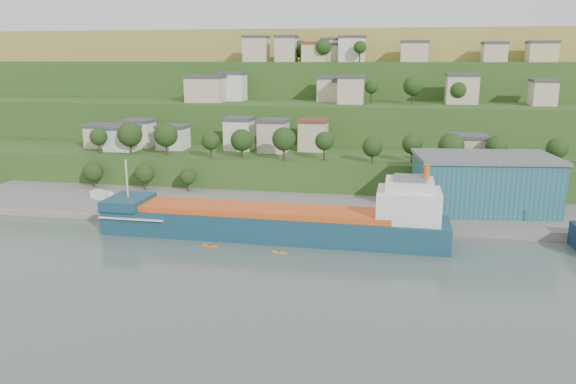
% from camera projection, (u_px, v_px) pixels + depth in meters
% --- Properties ---
extents(ground, '(500.00, 500.00, 0.00)m').
position_uv_depth(ground, '(295.00, 251.00, 108.21)').
color(ground, '#495952').
rests_on(ground, ground).
extents(quay, '(220.00, 26.00, 4.00)m').
position_uv_depth(quay, '(399.00, 217.00, 131.49)').
color(quay, slate).
rests_on(quay, ground).
extents(pebble_beach, '(40.00, 18.00, 2.40)m').
position_uv_depth(pebble_beach, '(91.00, 209.00, 138.93)').
color(pebble_beach, slate).
rests_on(pebble_beach, ground).
extents(hillside, '(360.00, 210.70, 96.00)m').
position_uv_depth(hillside, '(354.00, 136.00, 269.58)').
color(hillside, '#284719').
rests_on(hillside, ground).
extents(cargo_ship_near, '(71.68, 12.52, 18.38)m').
position_uv_depth(cargo_ship_near, '(283.00, 224.00, 115.90)').
color(cargo_ship_near, '#133A49').
rests_on(cargo_ship_near, ground).
extents(warehouse, '(33.05, 22.57, 12.80)m').
position_uv_depth(warehouse, '(484.00, 182.00, 129.08)').
color(warehouse, '#1F4E5F').
rests_on(warehouse, quay).
extents(caravan, '(6.31, 4.47, 2.72)m').
position_uv_depth(caravan, '(102.00, 196.00, 140.51)').
color(caravan, white).
rests_on(caravan, pebble_beach).
extents(dinghy, '(4.22, 2.29, 0.80)m').
position_uv_depth(dinghy, '(142.00, 208.00, 133.57)').
color(dinghy, silver).
rests_on(dinghy, pebble_beach).
extents(kayak_orange, '(3.40, 1.46, 0.84)m').
position_uv_depth(kayak_orange, '(210.00, 245.00, 110.96)').
color(kayak_orange, orange).
rests_on(kayak_orange, ground).
extents(kayak_yellow, '(3.12, 1.26, 0.77)m').
position_uv_depth(kayak_yellow, '(279.00, 252.00, 107.35)').
color(kayak_yellow, gold).
rests_on(kayak_yellow, ground).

